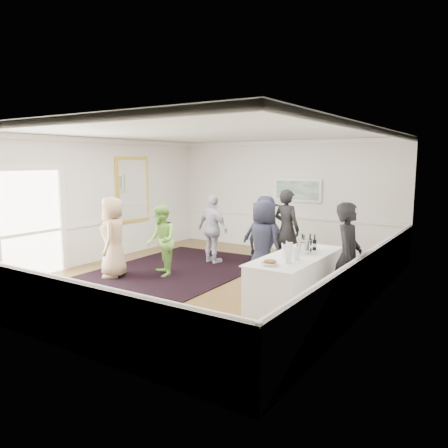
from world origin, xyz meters
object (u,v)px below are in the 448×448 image
Objects in this scene: nut_bowl at (270,263)px; guest_tan at (113,237)px; guest_dark_a at (265,231)px; guest_dark_b at (287,229)px; bartender at (348,257)px; guest_green at (161,241)px; ice_bucket at (303,247)px; guest_lilac at (213,229)px; guest_navy at (263,243)px; serving_table at (296,282)px.

guest_tan is at bearing 171.18° from nut_bowl.
guest_dark_a is 0.91× the size of guest_dark_b.
bartender reaches higher than nut_bowl.
guest_green is 3.54m from ice_bucket.
bartender reaches higher than guest_dark_a.
guest_dark_b reaches higher than ice_bucket.
guest_green is 0.84× the size of guest_dark_b.
nut_bowl is (4.28, -0.66, 0.10)m from guest_tan.
guest_green reaches higher than ice_bucket.
guest_navy is at bearing 164.87° from guest_lilac.
guest_navy reaches higher than nut_bowl.
bartender is 3.13m from guest_dark_b.
ice_bucket is (-0.75, -0.20, 0.13)m from bartender.
nut_bowl is (1.12, -1.89, 0.10)m from guest_navy.
bartender is 1.09× the size of guest_lilac.
ice_bucket is (1.46, -2.43, 0.12)m from guest_dark_b.
guest_dark_b is at bearing -179.94° from guest_dark_a.
bartender is 1.57m from nut_bowl.
guest_tan is 1.01× the size of guest_navy.
guest_navy reaches higher than guest_green.
guest_navy is (3.16, 1.23, -0.01)m from guest_tan.
bartender is at bearing 57.75° from nut_bowl.
guest_lilac is (0.26, 1.69, 0.06)m from guest_green.
ice_bucket is 0.96× the size of nut_bowl.
guest_lilac is at bearing 28.30° from guest_dark_b.
serving_table is 1.32× the size of guest_tan.
guest_dark_a is (-1.94, 2.53, 0.39)m from serving_table.
guest_lilac is 1.36m from guest_dark_a.
nut_bowl is at bearing 45.79° from guest_tan.
guest_dark_a is at bearing 42.74° from bartender.
guest_navy is (2.05, -1.13, 0.03)m from guest_lilac.
guest_navy is at bearing 75.81° from guest_tan.
guest_lilac is 3.78m from ice_bucket.
guest_tan is at bearing -173.97° from ice_bucket.
guest_dark_a is at bearing -148.80° from guest_lilac.
ice_bucket is at bearing 163.51° from guest_lilac.
nut_bowl is at bearing 104.92° from guest_dark_a.
guest_dark_b is 3.81m from nut_bowl.
guest_tan is 1.12× the size of guest_green.
guest_lilac is 0.97× the size of guest_navy.
guest_tan is 6.74× the size of nut_bowl.
serving_table is 3.21m from guest_dark_a.
guest_lilac is 6.76× the size of ice_bucket.
serving_table is at bearing 113.68° from guest_dark_a.
guest_green is 2.39m from guest_navy.
guest_dark_b is at bearing -149.83° from guest_lilac.
guest_lilac is at bearing 121.36° from guest_green.
guest_dark_a is (-2.72, 2.10, -0.08)m from bartender.
guest_navy reaches higher than ice_bucket.
bartender is 5.16m from guest_tan.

